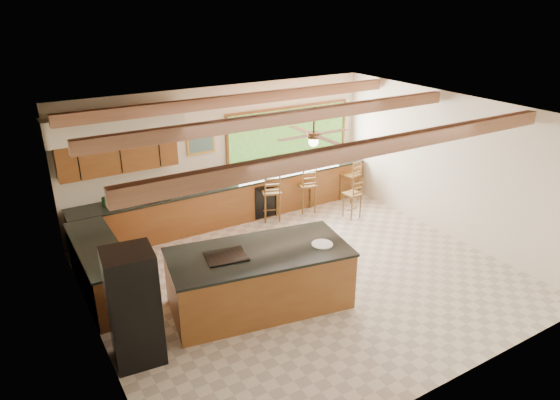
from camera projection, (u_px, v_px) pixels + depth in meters
ground at (303, 276)px, 9.17m from camera, size 7.20×7.20×0.00m
room_shell at (277, 153)px, 8.75m from camera, size 7.27×6.54×3.02m
counter_run at (206, 214)px, 10.59m from camera, size 7.12×3.10×1.27m
island at (260, 278)px, 8.14m from camera, size 3.09×1.84×1.03m
refrigerator at (134, 307)px, 6.80m from camera, size 0.73×0.71×1.70m
bar_stool_a at (272, 193)px, 11.15m from camera, size 0.53×0.53×1.15m
bar_stool_b at (308, 186)px, 11.63m from camera, size 0.48×0.48×1.10m
bar_stool_c at (352, 176)px, 12.24m from camera, size 0.50×0.50×1.13m
bar_stool_d at (354, 195)px, 11.32m from camera, size 0.37×0.37×0.97m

